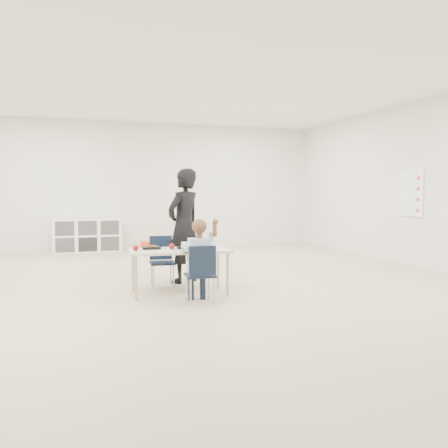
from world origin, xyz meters
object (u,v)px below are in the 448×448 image
object	(u,v)px
table	(180,271)
cubby_shelf	(87,235)
chair_near	(200,274)
adult	(184,226)
child	(200,257)

from	to	relation	value
table	cubby_shelf	distance (m)	4.76
chair_near	adult	bearing A→B (deg)	88.34
table	adult	world-z (taller)	adult
table	chair_near	xyz separation A→B (m)	(0.11, -0.53, 0.05)
chair_near	cubby_shelf	world-z (taller)	cubby_shelf
chair_near	adult	size ratio (longest dim) A/B	0.42
table	cubby_shelf	size ratio (longest dim) A/B	0.90
adult	chair_near	bearing A→B (deg)	49.14
cubby_shelf	adult	distance (m)	4.11
child	chair_near	bearing A→B (deg)	0.00
table	adult	xyz separation A→B (m)	(0.24, 0.75, 0.51)
cubby_shelf	adult	world-z (taller)	adult
chair_near	table	bearing A→B (deg)	105.92
cubby_shelf	chair_near	bearing A→B (deg)	-78.75
table	adult	bearing A→B (deg)	76.20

